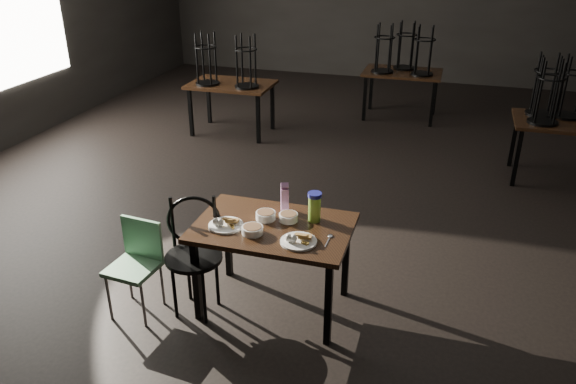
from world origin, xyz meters
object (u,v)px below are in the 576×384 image
(juice_carton, at_px, (285,198))
(school_chair, at_px, (137,259))
(main_table, at_px, (273,234))
(water_bottle, at_px, (315,207))
(bentwood_chair, at_px, (194,246))

(juice_carton, bearing_deg, school_chair, -150.29)
(main_table, xyz_separation_m, water_bottle, (0.28, 0.17, 0.20))
(juice_carton, height_order, bentwood_chair, juice_carton)
(water_bottle, bearing_deg, school_chair, -159.24)
(juice_carton, distance_m, school_chair, 1.26)
(water_bottle, xyz_separation_m, bentwood_chair, (-0.88, -0.33, -0.32))
(juice_carton, bearing_deg, bentwood_chair, -144.90)
(juice_carton, relative_size, bentwood_chair, 0.26)
(main_table, bearing_deg, water_bottle, 30.47)
(juice_carton, relative_size, water_bottle, 1.04)
(main_table, distance_m, water_bottle, 0.38)
(juice_carton, height_order, school_chair, juice_carton)
(juice_carton, height_order, water_bottle, juice_carton)
(main_table, bearing_deg, school_chair, -162.20)
(juice_carton, xyz_separation_m, bentwood_chair, (-0.61, -0.43, -0.31))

